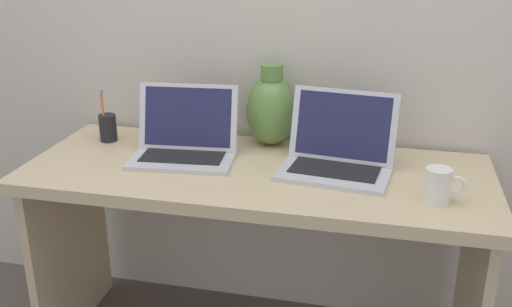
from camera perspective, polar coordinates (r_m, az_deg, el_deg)
name	(u,v)px	position (r m, az deg, el deg)	size (l,w,h in m)	color
desk	(256,210)	(1.95, 0.00, -5.49)	(1.49, 0.59, 0.71)	#D1B78C
laptop_left	(185,139)	(1.98, -6.83, 1.43)	(0.36, 0.27, 0.23)	silver
laptop_right	(339,150)	(1.88, 7.99, 0.32)	(0.37, 0.29, 0.24)	silver
green_vase	(271,110)	(2.06, 1.49, 4.27)	(0.18, 0.18, 0.29)	#5B843D
coffee_mug	(439,185)	(1.71, 17.26, -2.97)	(0.11, 0.07, 0.10)	white
pen_cup	(108,127)	(2.18, -14.14, 2.50)	(0.06, 0.06, 0.19)	black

